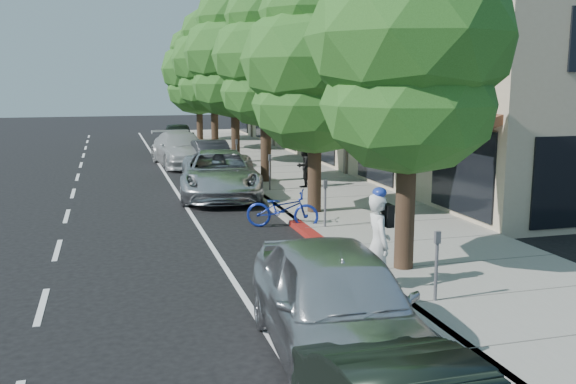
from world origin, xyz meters
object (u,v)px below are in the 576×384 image
object	(u,v)px
dark_sedan	(211,156)
street_tree_4	(213,62)
street_tree_2	(265,58)
street_tree_3	(234,55)
bicycle	(282,209)
silver_suv	(220,174)
street_tree_0	(410,42)
dark_suv_far	(178,137)
street_tree_1	(315,63)
white_pickup	(181,149)
near_car_a	(337,303)
street_tree_5	(199,71)
cyclist	(378,244)
pedestrian	(304,166)

from	to	relation	value
dark_sedan	street_tree_4	bearing A→B (deg)	75.68
street_tree_2	street_tree_3	world-z (taller)	street_tree_3
bicycle	silver_suv	size ratio (longest dim) A/B	0.35
street_tree_0	dark_suv_far	xyz separation A→B (m)	(-1.96, 25.10, -3.95)
street_tree_1	white_pickup	distance (m)	13.28
street_tree_0	street_tree_4	size ratio (longest dim) A/B	0.94
street_tree_2	white_pickup	size ratio (longest dim) A/B	1.41
street_tree_3	dark_suv_far	distance (m)	8.55
dark_sedan	near_car_a	size ratio (longest dim) A/B	0.81
street_tree_0	street_tree_1	bearing A→B (deg)	90.00
street_tree_2	near_car_a	world-z (taller)	street_tree_2
street_tree_5	cyclist	size ratio (longest dim) A/B	3.85
street_tree_1	street_tree_0	bearing A→B (deg)	-90.00
street_tree_3	silver_suv	distance (m)	9.35
street_tree_1	dark_suv_far	distance (m)	19.55
dark_suv_far	silver_suv	bearing A→B (deg)	-84.60
street_tree_4	dark_suv_far	world-z (taller)	street_tree_4
white_pickup	dark_suv_far	size ratio (longest dim) A/B	1.17
silver_suv	near_car_a	world-z (taller)	near_car_a
near_car_a	street_tree_3	bearing A→B (deg)	87.05
street_tree_2	bicycle	xyz separation A→B (m)	(-1.30, -7.18, -4.28)
street_tree_4	cyclist	size ratio (longest dim) A/B	4.12
street_tree_2	cyclist	xyz separation A→B (m)	(-1.02, -13.00, -3.83)
street_tree_4	silver_suv	world-z (taller)	street_tree_4
bicycle	dark_sedan	distance (m)	11.68
pedestrian	white_pickup	bearing A→B (deg)	-104.23
silver_suv	street_tree_3	bearing A→B (deg)	82.40
dark_suv_far	pedestrian	bearing A→B (deg)	-72.59
white_pickup	near_car_a	world-z (taller)	near_car_a
white_pickup	street_tree_1	bearing A→B (deg)	-84.23
street_tree_2	dark_sedan	distance (m)	6.27
street_tree_4	street_tree_5	size ratio (longest dim) A/B	1.07
street_tree_5	cyclist	bearing A→B (deg)	-91.89
street_tree_5	street_tree_4	bearing A→B (deg)	-90.00
white_pickup	pedestrian	xyz separation A→B (m)	(3.53, -8.22, 0.14)
street_tree_1	street_tree_3	distance (m)	12.02
silver_suv	near_car_a	bearing A→B (deg)	-85.19
street_tree_0	dark_sedan	distance (m)	17.05
bicycle	white_pickup	bearing A→B (deg)	29.44
street_tree_1	pedestrian	bearing A→B (deg)	76.86
street_tree_1	dark_sedan	bearing A→B (deg)	97.59
dark_suv_far	street_tree_2	bearing A→B (deg)	-75.39
street_tree_1	street_tree_4	world-z (taller)	street_tree_4
street_tree_0	street_tree_5	xyz separation A→B (m)	(0.00, 30.00, -0.18)
dark_suv_far	near_car_a	xyz separation A→B (m)	(-0.80, -28.60, 0.07)
street_tree_2	bicycle	size ratio (longest dim) A/B	3.80
street_tree_3	street_tree_0	bearing A→B (deg)	-90.00
street_tree_0	street_tree_1	world-z (taller)	street_tree_0
street_tree_1	street_tree_3	bearing A→B (deg)	90.00
cyclist	dark_suv_far	bearing A→B (deg)	7.46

